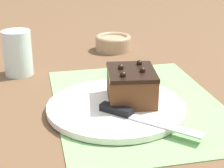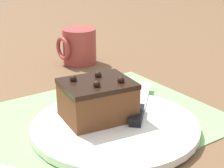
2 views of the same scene
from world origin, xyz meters
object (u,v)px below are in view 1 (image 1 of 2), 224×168
chocolate_cake (131,85)px  serving_knife (132,115)px  small_bowl (113,42)px  drinking_glass (18,53)px  cake_plate (116,107)px

chocolate_cake → serving_knife: 0.08m
chocolate_cake → small_bowl: 0.41m
serving_knife → drinking_glass: bearing=-102.8°
drinking_glass → chocolate_cake: bearing=-138.1°
serving_knife → drinking_glass: (0.33, 0.21, 0.04)m
serving_knife → small_bowl: 0.49m
cake_plate → serving_knife: serving_knife is taller
cake_plate → drinking_glass: (0.26, 0.19, 0.05)m
drinking_glass → small_bowl: (0.16, -0.28, -0.03)m
cake_plate → small_bowl: bearing=-11.9°
chocolate_cake → small_bowl: chocolate_cake is taller
serving_knife → small_bowl: small_bowl is taller
cake_plate → drinking_glass: drinking_glass is taller
drinking_glass → small_bowl: 0.32m
chocolate_cake → serving_knife: bearing=166.4°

